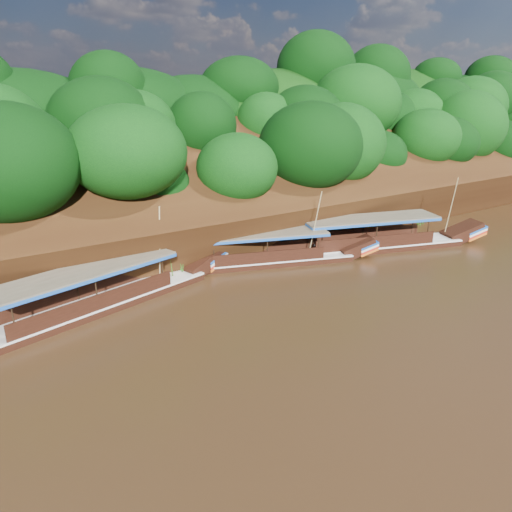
# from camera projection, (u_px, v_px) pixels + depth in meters

# --- Properties ---
(ground) EXTENTS (160.00, 160.00, 0.00)m
(ground) POSITION_uv_depth(u_px,v_px,m) (335.00, 312.00, 28.18)
(ground) COLOR black
(ground) RESTS_ON ground
(riverbank) EXTENTS (120.00, 30.06, 19.40)m
(riverbank) POSITION_uv_depth(u_px,v_px,m) (169.00, 203.00, 45.54)
(riverbank) COLOR black
(riverbank) RESTS_ON ground
(boat_0) EXTENTS (15.87, 6.77, 6.07)m
(boat_0) POSITION_uv_depth(u_px,v_px,m) (388.00, 241.00, 38.94)
(boat_0) COLOR black
(boat_0) RESTS_ON ground
(boat_1) EXTENTS (13.45, 6.19, 5.71)m
(boat_1) POSITION_uv_depth(u_px,v_px,m) (283.00, 256.00, 35.79)
(boat_1) COLOR black
(boat_1) RESTS_ON ground
(boat_2) EXTENTS (16.19, 6.16, 5.58)m
(boat_2) POSITION_uv_depth(u_px,v_px,m) (114.00, 294.00, 29.12)
(boat_2) COLOR black
(boat_2) RESTS_ON ground
(reeds) EXTENTS (47.82, 2.20, 2.19)m
(reeds) POSITION_uv_depth(u_px,v_px,m) (207.00, 259.00, 33.97)
(reeds) COLOR #2C5F17
(reeds) RESTS_ON ground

